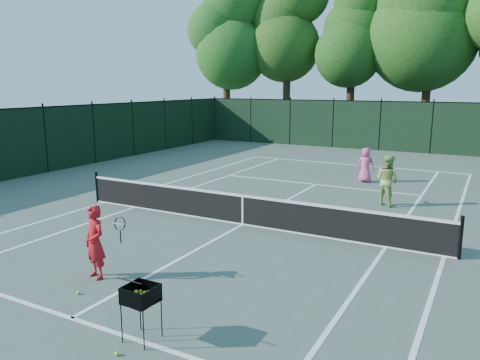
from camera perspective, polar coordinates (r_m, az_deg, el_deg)
The scene contains 21 objects.
ground at distance 13.82m, azimuth 0.33°, elevation -5.46°, with size 90.00×90.00×0.00m, color #46564B.
sideline_doubles_left at distance 17.02m, azimuth -16.19°, elevation -2.64°, with size 0.10×23.77×0.01m, color white.
sideline_doubles_right at distance 12.35m, azimuth 23.63°, elevation -8.56°, with size 0.10×23.77×0.01m, color white.
sideline_singles_left at distance 16.11m, azimuth -12.71°, elevation -3.26°, with size 0.10×23.77×0.01m, color white.
sideline_singles_right at distance 12.51m, azimuth 17.33°, elevation -7.84°, with size 0.10×23.77×0.01m, color white.
baseline_far at distance 24.68m, azimuth 13.50°, elevation 1.83°, with size 10.97×0.10×0.01m, color white.
service_line_near at distance 9.11m, azimuth -19.85°, elevation -15.56°, with size 8.23×0.10×0.01m, color white.
service_line_far at distance 19.52m, azimuth 9.25°, elevation -0.53°, with size 8.23×0.10×0.01m, color white.
center_service_line at distance 13.82m, azimuth 0.33°, elevation -5.45°, with size 0.10×12.80×0.01m, color white.
tennis_net at distance 13.69m, azimuth 0.33°, elevation -3.55°, with size 11.69×0.09×1.06m.
fence_far at distance 30.40m, azimuth 16.69°, elevation 6.30°, with size 24.00×0.05×3.00m, color black.
tree_0 at distance 38.55m, azimuth -1.67°, elevation 17.71°, with size 6.40×6.40×13.14m.
tree_1 at distance 36.83m, azimuth 5.86°, elevation 18.78°, with size 6.80×6.80×13.98m.
tree_2 at distance 34.89m, azimuth 13.65°, elevation 17.33°, with size 6.00×6.00×12.40m.
tree_3 at distance 34.57m, azimuth 22.47°, elevation 19.00°, with size 7.00×7.00×14.45m.
coach at distance 10.38m, azimuth -17.26°, elevation -7.25°, with size 1.01×0.53×1.58m.
player_pink at distance 20.33m, azimuth 15.07°, elevation 1.79°, with size 0.73×0.48×1.46m.
player_green at distance 16.62m, azimuth 17.52°, elevation -0.01°, with size 1.05×0.97×1.73m.
ball_hopper at distance 7.80m, azimuth -12.02°, elevation -13.51°, with size 0.53×0.53×0.93m.
loose_ball_near_cart at distance 7.82m, azimuth -14.77°, elevation -19.78°, with size 0.07×0.07×0.07m, color yellow.
loose_ball_midcourt at distance 9.97m, azimuth -19.11°, elevation -12.86°, with size 0.07×0.07×0.07m, color #C8D32B.
Camera 1 is at (6.24, -11.65, 4.06)m, focal length 35.00 mm.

